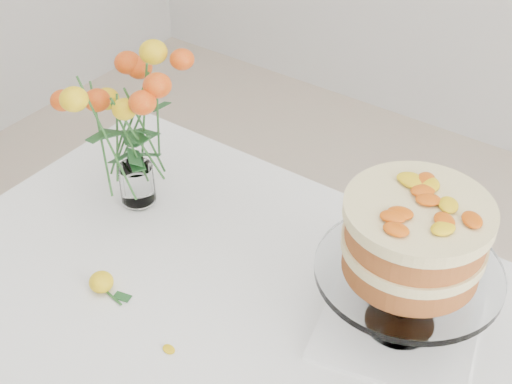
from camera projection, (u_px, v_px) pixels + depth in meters
table at (259, 374)px, 1.29m from camera, size 1.43×0.93×0.76m
napkin at (399, 325)px, 1.27m from camera, size 0.32×0.32×0.01m
cake_stand at (413, 244)px, 1.15m from camera, size 0.32×0.32×0.28m
rose_vase at (128, 115)px, 1.42m from camera, size 0.28×0.28×0.38m
loose_rose_near at (101, 282)px, 1.34m from camera, size 0.08×0.05×0.04m
stray_petal_a at (169, 349)px, 1.23m from camera, size 0.03×0.02×0.00m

